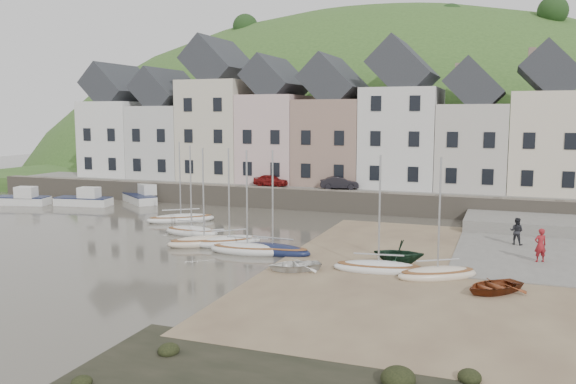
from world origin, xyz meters
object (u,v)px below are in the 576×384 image
at_px(car_left, 271,180).
at_px(car_right, 339,183).
at_px(rowboat_green, 399,252).
at_px(person_red, 540,245).
at_px(sailboat_0, 181,218).
at_px(rowboat_white, 294,265).
at_px(person_dark, 517,231).
at_px(rowboat_red, 493,286).

height_order(car_left, car_right, car_right).
relative_size(rowboat_green, person_red, 1.43).
xyz_separation_m(sailboat_0, rowboat_white, (13.07, -10.75, 0.09)).
bearing_deg(rowboat_white, rowboat_green, 88.17).
xyz_separation_m(sailboat_0, rowboat_green, (17.99, -7.73, 0.50)).
distance_m(rowboat_green, person_dark, 9.55).
relative_size(rowboat_red, person_red, 1.60).
height_order(sailboat_0, rowboat_white, sailboat_0).
height_order(person_red, person_dark, person_red).
relative_size(person_red, person_dark, 1.10).
height_order(sailboat_0, person_dark, sailboat_0).
height_order(person_red, car_left, car_left).
distance_m(car_left, car_right, 6.54).
distance_m(sailboat_0, rowboat_red, 25.55).
bearing_deg(person_dark, car_right, -22.47).
bearing_deg(person_dark, car_left, -12.75).
bearing_deg(rowboat_red, sailboat_0, -163.20).
height_order(rowboat_white, car_left, car_left).
bearing_deg(rowboat_green, car_left, -146.93).
relative_size(sailboat_0, car_right, 1.86).
distance_m(sailboat_0, car_left, 11.80).
xyz_separation_m(car_left, car_right, (6.54, 0.00, 0.01)).
height_order(rowboat_red, car_right, car_right).
xyz_separation_m(person_red, car_left, (-22.30, 15.84, 1.09)).
bearing_deg(rowboat_red, car_right, 163.89).
height_order(rowboat_white, rowboat_green, rowboat_green).
bearing_deg(rowboat_white, rowboat_red, 53.69).
xyz_separation_m(sailboat_0, person_red, (25.18, -4.55, 0.79)).
height_order(person_dark, car_right, car_right).
distance_m(sailboat_0, person_dark, 24.02).
bearing_deg(car_left, sailboat_0, 165.29).
bearing_deg(rowboat_red, person_red, 114.45).
relative_size(rowboat_white, car_left, 0.87).
bearing_deg(car_right, person_dark, -148.14).
distance_m(rowboat_green, person_red, 7.87).
distance_m(person_red, person_dark, 4.39).
bearing_deg(rowboat_green, rowboat_white, -63.94).
relative_size(person_dark, car_left, 0.53).
bearing_deg(car_right, rowboat_white, 169.78).
bearing_deg(person_dark, rowboat_red, 100.42).
bearing_deg(person_red, car_left, -60.96).
distance_m(rowboat_red, person_red, 7.12).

